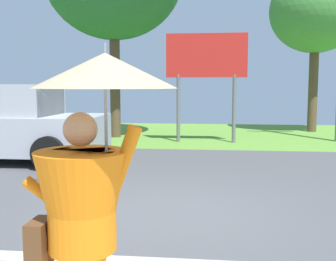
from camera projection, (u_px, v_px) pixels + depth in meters
ground_plane at (181, 173)px, 9.12m from camera, size 40.00×22.00×0.20m
monk_pedestrian at (87, 210)px, 2.71m from camera, size 1.03×0.91×2.13m
roadside_billboard at (206, 63)px, 13.42m from camera, size 2.60×0.12×3.50m
tree_center_back at (316, 12)px, 16.28m from camera, size 3.57×3.57×6.34m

